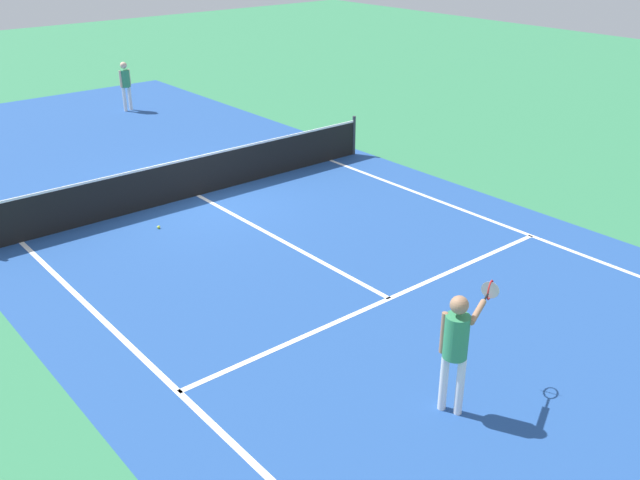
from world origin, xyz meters
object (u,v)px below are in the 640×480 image
net (196,176)px  tennis_ball_near_net (159,227)px  player_far (125,81)px  player_near (457,340)px

net → tennis_ball_near_net: 2.06m
player_far → tennis_ball_near_net: (-3.94, -9.58, -0.96)m
net → player_near: size_ratio=5.73×
player_far → tennis_ball_near_net: player_far is taller
net → player_far: 8.74m
player_far → net: bearing=-105.3°
net → player_near: 9.20m
player_near → player_far: bearing=77.7°
player_near → tennis_ball_near_net: player_near is taller
net → tennis_ball_near_net: (-1.64, -1.16, -0.46)m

